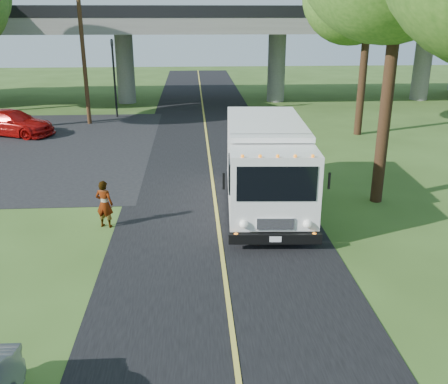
{
  "coord_description": "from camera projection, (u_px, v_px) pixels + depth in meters",
  "views": [
    {
      "loc": [
        -0.79,
        -8.58,
        6.86
      ],
      "look_at": [
        0.13,
        5.94,
        1.6
      ],
      "focal_mm": 40.0,
      "sensor_mm": 36.0,
      "label": 1
    }
  ],
  "objects": [
    {
      "name": "traffic_signal",
      "position": [
        114.0,
        70.0,
        33.39
      ],
      "size": [
        0.18,
        0.22,
        5.2
      ],
      "color": "black",
      "rests_on": "ground"
    },
    {
      "name": "road",
      "position": [
        214.0,
        195.0,
        19.82
      ],
      "size": [
        7.0,
        90.0,
        0.02
      ],
      "primitive_type": "cube",
      "color": "black",
      "rests_on": "ground"
    },
    {
      "name": "lane_line",
      "position": [
        214.0,
        195.0,
        19.81
      ],
      "size": [
        0.12,
        90.0,
        0.01
      ],
      "primitive_type": "cube",
      "color": "gold",
      "rests_on": "road"
    },
    {
      "name": "overpass",
      "position": [
        201.0,
        43.0,
        38.92
      ],
      "size": [
        54.0,
        10.0,
        7.3
      ],
      "color": "slate",
      "rests_on": "ground"
    },
    {
      "name": "parking_lot",
      "position": [
        2.0,
        148.0,
        26.67
      ],
      "size": [
        16.0,
        18.0,
        0.01
      ],
      "primitive_type": "cube",
      "color": "black",
      "rests_on": "ground"
    },
    {
      "name": "step_van",
      "position": [
        266.0,
        163.0,
        18.04
      ],
      "size": [
        3.18,
        7.65,
        3.15
      ],
      "rotation": [
        0.0,
        0.0,
        -0.06
      ],
      "color": "white",
      "rests_on": "ground"
    },
    {
      "name": "red_sedan",
      "position": [
        12.0,
        123.0,
        29.31
      ],
      "size": [
        5.44,
        3.7,
        1.46
      ],
      "primitive_type": "imported",
      "rotation": [
        0.0,
        0.0,
        1.21
      ],
      "color": "#9F0B09",
      "rests_on": "ground"
    },
    {
      "name": "ground",
      "position": [
        236.0,
        360.0,
        10.43
      ],
      "size": [
        120.0,
        120.0,
        0.0
      ],
      "primitive_type": "plane",
      "color": "#35511C",
      "rests_on": "ground"
    },
    {
      "name": "utility_pole",
      "position": [
        83.0,
        51.0,
        30.95
      ],
      "size": [
        1.6,
        0.26,
        9.0
      ],
      "color": "#472D19",
      "rests_on": "ground"
    },
    {
      "name": "pedestrian",
      "position": [
        104.0,
        204.0,
        16.66
      ],
      "size": [
        0.69,
        0.55,
        1.64
      ],
      "primitive_type": "imported",
      "rotation": [
        0.0,
        0.0,
        2.84
      ],
      "color": "gray",
      "rests_on": "ground"
    }
  ]
}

